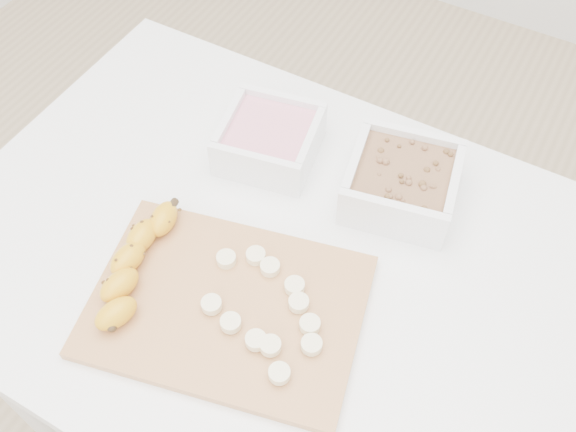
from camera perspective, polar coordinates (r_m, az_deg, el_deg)
The scene contains 7 objects.
ground at distance 1.62m, azimuth -0.55°, elevation -17.94°, with size 3.50×3.50×0.00m, color #C6AD89.
table at distance 1.02m, azimuth -0.83°, elevation -6.38°, with size 1.00×0.70×0.75m.
bowl_yogurt at distance 1.03m, azimuth -1.65°, elevation 6.88°, with size 0.17×0.17×0.07m.
bowl_granola at distance 0.98m, azimuth 10.08°, elevation 3.02°, with size 0.19×0.19×0.07m.
cutting_board at distance 0.89m, azimuth -5.44°, elevation -7.94°, with size 0.37×0.26×0.01m, color tan.
banana at distance 0.91m, azimuth -13.48°, elevation -4.30°, with size 0.06×0.21×0.04m, color orange, non-canonical shape.
banana_slices at distance 0.86m, azimuth -1.83°, elevation -8.27°, with size 0.19×0.16×0.02m.
Camera 1 is at (0.26, -0.43, 1.54)m, focal length 40.00 mm.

